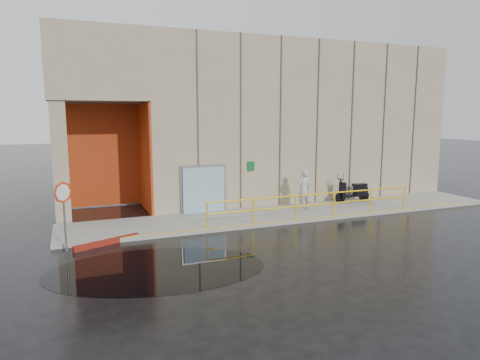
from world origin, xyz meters
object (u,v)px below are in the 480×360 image
(scooter, at_px, (353,185))
(person, at_px, (304,189))
(stop_sign, at_px, (63,200))
(red_curb, at_px, (107,242))

(scooter, bearing_deg, person, -168.24)
(person, xyz_separation_m, scooter, (3.04, 0.45, -0.08))
(stop_sign, distance_m, red_curb, 2.11)
(red_curb, bearing_deg, scooter, 11.06)
(person, height_order, scooter, person)
(person, relative_size, stop_sign, 0.78)
(scooter, height_order, red_curb, scooter)
(person, distance_m, stop_sign, 10.40)
(red_curb, bearing_deg, person, 11.98)
(scooter, bearing_deg, red_curb, -165.56)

